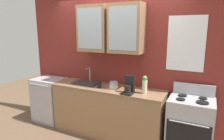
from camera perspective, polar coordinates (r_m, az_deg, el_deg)
ground_plane at (r=3.93m, az=-1.37°, el=-17.91°), size 10.00×10.00×0.00m
back_wall_unit at (r=3.70m, az=0.68°, el=5.23°), size 3.86×0.45×2.79m
counter at (r=3.73m, az=-1.41°, el=-11.74°), size 2.09×0.58×0.92m
stove_range at (r=3.36m, az=21.43°, el=-15.15°), size 0.65×0.56×1.10m
sink_faucet at (r=3.82m, az=-7.38°, el=-3.57°), size 0.48×0.32×0.29m
bowl_stack at (r=3.49m, az=0.51°, el=-4.35°), size 0.16×0.16×0.12m
vase at (r=3.23m, az=9.40°, el=-4.21°), size 0.08×0.08×0.29m
cup_near_sink at (r=3.52m, az=-3.79°, el=-4.43°), size 0.10×0.07×0.09m
dishwasher at (r=4.50m, az=-17.41°, el=-8.10°), size 0.63×0.57×0.92m
coffee_maker at (r=3.21m, az=4.87°, el=-4.88°), size 0.17×0.20×0.29m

